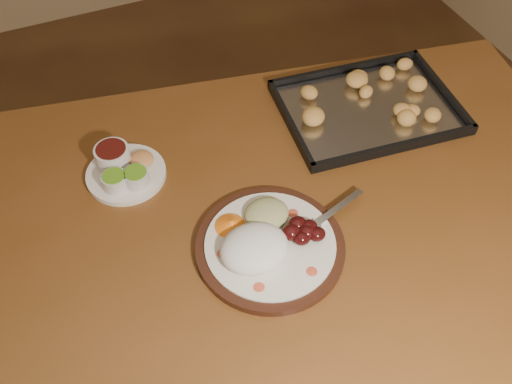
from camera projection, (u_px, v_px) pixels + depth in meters
name	position (u px, v px, depth m)	size (l,w,h in m)	color
ground	(160.00, 367.00, 1.75)	(4.00, 4.00, 0.00)	brown
dining_table	(263.00, 240.00, 1.27)	(1.64, 1.15, 0.75)	brown
dinner_plate	(267.00, 243.00, 1.12)	(0.38, 0.30, 0.07)	black
condiment_saucer	(123.00, 169.00, 1.24)	(0.17, 0.17, 0.06)	silver
baking_tray	(368.00, 107.00, 1.38)	(0.44, 0.35, 0.04)	black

